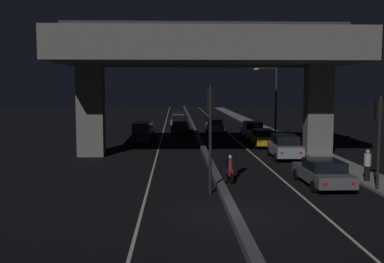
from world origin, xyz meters
name	(u,v)px	position (x,y,z in m)	size (l,w,h in m)	color
ground_plane	(232,215)	(0.00, 0.00, 0.00)	(200.00, 200.00, 0.00)	black
lane_line_left_inner	(163,130)	(-3.61, 35.00, 0.00)	(0.12, 126.00, 0.00)	beige
lane_line_right_inner	(225,130)	(3.61, 35.00, 0.00)	(0.12, 126.00, 0.00)	beige
median_divider	(194,129)	(0.00, 35.00, 0.16)	(0.40, 126.00, 0.32)	#4C4C51
sidewalk_right	(279,136)	(8.33, 28.00, 0.07)	(2.03, 126.00, 0.15)	gray
elevated_overpass	(206,53)	(0.00, 15.65, 7.51)	(20.98, 10.61, 9.73)	slate
traffic_light_left_of_median	(210,120)	(-0.60, 3.69, 3.48)	(0.30, 0.49, 5.11)	black
traffic_light_right_of_median	(379,127)	(7.41, 3.69, 3.14)	(0.30, 0.49, 4.60)	black
street_lamp	(272,96)	(7.24, 26.32, 4.21)	(2.34, 0.32, 7.01)	#2D2D30
car_grey_lead	(323,172)	(5.26, 5.07, 0.71)	(2.07, 4.63, 1.36)	#515459
car_silver_second	(285,146)	(5.48, 13.92, 0.87)	(2.09, 4.32, 1.66)	gray
car_taxi_yellow_third	(262,137)	(5.12, 20.24, 0.79)	(1.84, 4.63, 1.51)	gold
car_white_fourth	(253,130)	(5.30, 26.12, 0.88)	(1.97, 4.17, 1.70)	silver
car_silver_fifth	(214,125)	(2.06, 31.66, 0.87)	(2.03, 4.39, 1.68)	gray
car_dark_blue_lead_oncoming	(143,132)	(-5.18, 23.45, 0.97)	(2.04, 4.75, 1.86)	#141938
car_dark_green_second_oncoming	(180,125)	(-1.68, 32.25, 0.87)	(2.10, 4.65, 1.63)	black
car_grey_third_oncoming	(178,121)	(-1.94, 40.86, 0.70)	(1.99, 4.70, 1.36)	#515459
car_grey_fourth_oncoming	(179,114)	(-1.70, 53.00, 0.85)	(2.15, 4.86, 1.60)	#515459
motorcycle_red_filtering_near	(230,170)	(0.67, 6.38, 0.61)	(0.33, 1.78, 1.43)	black
pedestrian_on_sidewalk	(367,165)	(7.76, 5.56, 0.97)	(0.35, 0.35, 1.64)	black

